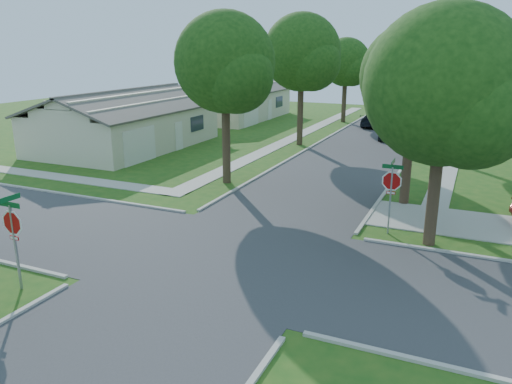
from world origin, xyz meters
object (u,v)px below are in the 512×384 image
at_px(tree_w_far, 346,64).
at_px(tree_w_mid, 302,56).
at_px(tree_e_far, 452,60).
at_px(car_curb_east, 391,130).
at_px(stop_sign_sw, 13,227).
at_px(tree_e_near, 415,82).
at_px(tree_e_mid, 440,61).
at_px(house_nw_far, 231,103).
at_px(tree_w_near, 226,67).
at_px(tree_ne_corner, 446,93).
at_px(car_curb_west, 376,120).
at_px(stop_sign_ne, 391,184).
at_px(house_nw_near, 127,127).

bearing_deg(tree_w_far, tree_w_mid, -89.95).
height_order(tree_e_far, car_curb_east, tree_e_far).
xyz_separation_m(stop_sign_sw, car_curb_east, (5.90, 30.95, -1.32)).
height_order(tree_e_near, tree_e_mid, tree_e_mid).
distance_m(tree_e_mid, tree_w_mid, 9.40).
xyz_separation_m(tree_e_near, tree_w_far, (-9.40, 25.00, -0.14)).
distance_m(house_nw_far, car_curb_east, 18.14).
height_order(tree_e_far, tree_w_near, tree_w_near).
bearing_deg(car_curb_east, tree_ne_corner, -80.89).
height_order(tree_ne_corner, house_nw_far, tree_ne_corner).
bearing_deg(tree_e_mid, tree_ne_corner, -84.55).
bearing_deg(tree_ne_corner, car_curb_west, 105.09).
bearing_deg(tree_w_far, tree_w_near, -89.99).
relative_size(house_nw_far, car_curb_east, 3.24).
relative_size(tree_w_near, tree_w_far, 1.12).
height_order(stop_sign_ne, tree_w_far, tree_w_far).
relative_size(tree_e_near, tree_w_far, 1.03).
height_order(tree_e_far, car_curb_west, tree_e_far).
relative_size(stop_sign_sw, car_curb_east, 0.71).
distance_m(tree_e_near, tree_ne_corner, 5.06).
bearing_deg(house_nw_near, stop_sign_ne, -26.46).
distance_m(tree_ne_corner, house_nw_near, 25.15).
height_order(car_curb_east, car_curb_west, car_curb_east).
bearing_deg(tree_ne_corner, tree_w_mid, 123.22).
bearing_deg(car_curb_east, tree_e_near, -82.43).
relative_size(stop_sign_ne, tree_w_far, 0.37).
distance_m(tree_ne_corner, house_nw_far, 35.90).
bearing_deg(house_nw_far, car_curb_east, -18.47).
xyz_separation_m(tree_e_far, tree_w_near, (-9.40, -25.00, 0.14)).
bearing_deg(tree_ne_corner, stop_sign_sw, -141.16).
height_order(tree_e_near, house_nw_far, tree_e_near).
distance_m(tree_e_mid, car_curb_east, 8.42).
xyz_separation_m(tree_e_mid, tree_w_near, (-9.40, -12.00, -0.14)).
bearing_deg(house_nw_near, car_curb_east, 33.22).
xyz_separation_m(tree_w_far, house_nw_near, (-11.34, -19.01, -3.99)).
distance_m(stop_sign_sw, tree_e_near, 17.04).
bearing_deg(car_curb_west, tree_w_far, -20.22).
bearing_deg(tree_e_far, stop_sign_sw, -103.73).
xyz_separation_m(tree_e_mid, car_curb_west, (-5.96, 11.25, -5.60)).
height_order(tree_ne_corner, car_curb_east, tree_ne_corner).
relative_size(tree_w_near, tree_ne_corner, 1.04).
height_order(tree_w_far, tree_ne_corner, tree_ne_corner).
height_order(stop_sign_ne, tree_e_far, tree_e_far).
xyz_separation_m(tree_w_mid, car_curb_west, (3.44, 11.25, -5.84)).
xyz_separation_m(tree_w_near, tree_ne_corner, (11.00, -4.80, -0.52)).
bearing_deg(tree_w_near, house_nw_near, 152.17).
distance_m(tree_e_far, tree_w_near, 26.71).
height_order(stop_sign_sw, tree_w_mid, tree_w_mid).
distance_m(tree_w_mid, tree_w_far, 13.04).
bearing_deg(car_curb_west, tree_ne_corner, 111.79).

